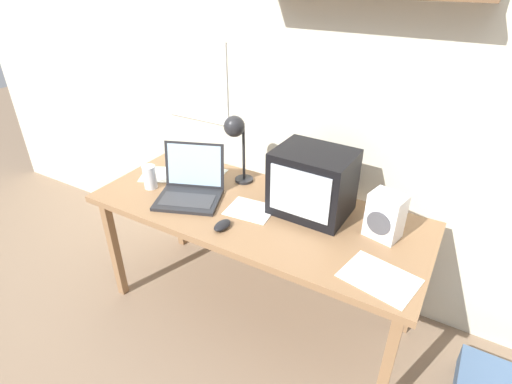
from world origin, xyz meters
The scene contains 13 objects.
ground_plane centered at (0.00, 0.00, 0.00)m, with size 12.00×12.00×0.00m, color #846B54.
back_wall centered at (0.01, 0.47, 1.31)m, with size 5.60×0.24×2.60m.
corner_desk centered at (0.00, 0.00, 0.66)m, with size 1.72×0.71×0.71m.
crt_monitor centered at (0.25, 0.12, 0.88)m, with size 0.38×0.31×0.33m.
laptop centered at (-0.37, -0.05, 0.78)m, with size 0.41×0.39×0.26m.
desk_lamp centered at (-0.22, 0.17, 1.02)m, with size 0.12×0.17×0.41m.
juice_glass centered at (-0.62, -0.10, 0.77)m, with size 0.07×0.07×0.13m.
space_heater centered at (0.61, 0.10, 0.82)m, with size 0.17×0.15×0.22m.
computer_mouse centered at (-0.05, -0.22, 0.73)m, with size 0.06×0.11×0.03m.
loose_paper_near_monitor centered at (-0.02, -0.03, 0.72)m, with size 0.25×0.21×0.00m.
printed_handout centered at (0.68, -0.20, 0.72)m, with size 0.32×0.26×0.00m.
open_notebook centered at (-0.68, 0.04, 0.72)m, with size 0.26×0.26×0.00m.
loose_paper_near_laptop centered at (-0.47, 0.19, 0.72)m, with size 0.27×0.21×0.00m.
Camera 1 is at (0.86, -1.48, 1.81)m, focal length 28.00 mm.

